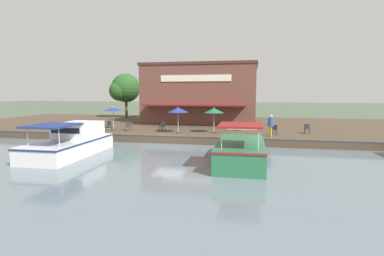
% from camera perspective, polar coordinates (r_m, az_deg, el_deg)
% --- Properties ---
extents(ground_plane, '(220.00, 220.00, 0.00)m').
position_cam_1_polar(ground_plane, '(24.55, -4.39, -3.19)').
color(ground_plane, '#4C5B47').
extents(quay_deck, '(22.00, 56.00, 0.60)m').
position_cam_1_polar(quay_deck, '(35.10, 0.55, 0.33)').
color(quay_deck, '#4C3D2D').
rests_on(quay_deck, ground).
extents(quay_edge_fender, '(0.20, 50.40, 0.10)m').
position_cam_1_polar(quay_edge_fender, '(24.54, -4.34, -1.66)').
color(quay_edge_fender, '#2D2D33').
rests_on(quay_edge_fender, quay_deck).
extents(waterfront_restaurant, '(10.25, 13.34, 7.00)m').
position_cam_1_polar(waterfront_restaurant, '(37.16, 1.86, 6.56)').
color(waterfront_restaurant, brown).
rests_on(waterfront_restaurant, quay_deck).
extents(patio_umbrella_mid_patio_right, '(1.76, 1.76, 2.29)m').
position_cam_1_polar(patio_umbrella_mid_patio_right, '(27.00, 4.21, 3.33)').
color(patio_umbrella_mid_patio_right, '#B7B7B7').
rests_on(patio_umbrella_mid_patio_right, quay_deck).
extents(patio_umbrella_back_row, '(1.83, 1.83, 2.25)m').
position_cam_1_polar(patio_umbrella_back_row, '(30.17, -14.81, 3.51)').
color(patio_umbrella_back_row, '#B7B7B7').
rests_on(patio_umbrella_back_row, quay_deck).
extents(patio_umbrella_near_quay_edge, '(1.82, 1.82, 2.35)m').
position_cam_1_polar(patio_umbrella_near_quay_edge, '(26.89, -2.68, 3.46)').
color(patio_umbrella_near_quay_edge, '#B7B7B7').
rests_on(patio_umbrella_near_quay_edge, quay_deck).
extents(cafe_chair_far_corner_seat, '(0.44, 0.44, 0.85)m').
position_cam_1_polar(cafe_chair_far_corner_seat, '(28.56, 21.06, -0.04)').
color(cafe_chair_far_corner_seat, '#2D2D33').
rests_on(cafe_chair_far_corner_seat, quay_deck).
extents(cafe_chair_back_row_seat, '(0.51, 0.51, 0.85)m').
position_cam_1_polar(cafe_chair_back_row_seat, '(30.24, -15.62, 0.52)').
color(cafe_chair_back_row_seat, '#2D2D33').
rests_on(cafe_chair_back_row_seat, quay_deck).
extents(cafe_chair_facing_river, '(0.59, 0.59, 0.85)m').
position_cam_1_polar(cafe_chair_facing_river, '(29.21, -12.02, 0.41)').
color(cafe_chair_facing_river, '#2D2D33').
rests_on(cafe_chair_facing_river, quay_deck).
extents(cafe_chair_beside_entrance, '(0.51, 0.51, 0.85)m').
position_cam_1_polar(cafe_chair_beside_entrance, '(29.17, 8.95, 0.47)').
color(cafe_chair_beside_entrance, '#2D2D33').
rests_on(cafe_chair_beside_entrance, quay_deck).
extents(cafe_chair_mid_patio, '(0.56, 0.56, 0.85)m').
position_cam_1_polar(cafe_chair_mid_patio, '(28.99, -5.66, 0.48)').
color(cafe_chair_mid_patio, '#2D2D33').
rests_on(cafe_chair_mid_patio, quay_deck).
extents(cafe_chair_under_first_umbrella, '(0.57, 0.57, 0.85)m').
position_cam_1_polar(cafe_chair_under_first_umbrella, '(26.91, 15.38, -0.22)').
color(cafe_chair_under_first_umbrella, '#2D2D33').
rests_on(cafe_chair_under_first_umbrella, quay_deck).
extents(person_near_entrance, '(0.51, 0.51, 1.82)m').
position_cam_1_polar(person_near_entrance, '(25.50, 14.80, 0.96)').
color(person_near_entrance, gold).
rests_on(person_near_entrance, quay_deck).
extents(motorboat_fourth_along, '(7.67, 2.78, 2.48)m').
position_cam_1_polar(motorboat_fourth_along, '(18.65, 9.34, -3.98)').
color(motorboat_fourth_along, '#287047').
rests_on(motorboat_fourth_along, river_water).
extents(motorboat_second_along, '(8.21, 3.08, 2.23)m').
position_cam_1_polar(motorboat_second_along, '(22.17, -21.20, -2.44)').
color(motorboat_second_along, white).
rests_on(motorboat_second_along, river_water).
extents(mooring_post, '(0.22, 0.22, 0.76)m').
position_cam_1_polar(mooring_post, '(27.21, -17.44, -0.40)').
color(mooring_post, '#473323').
rests_on(mooring_post, quay_deck).
extents(tree_downstream_bank, '(5.15, 4.90, 6.85)m').
position_cam_1_polar(tree_downstream_bank, '(41.06, -5.98, 7.62)').
color(tree_downstream_bank, brown).
rests_on(tree_downstream_bank, quay_deck).
extents(tree_upstream_bank, '(4.36, 4.15, 6.38)m').
position_cam_1_polar(tree_upstream_bank, '(44.78, -12.79, 7.30)').
color(tree_upstream_bank, brown).
rests_on(tree_upstream_bank, quay_deck).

